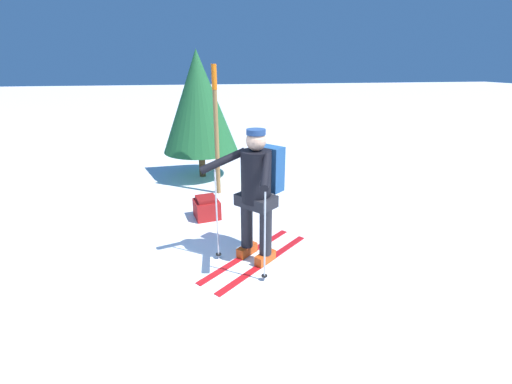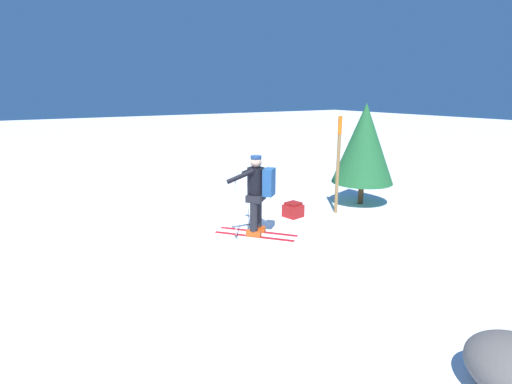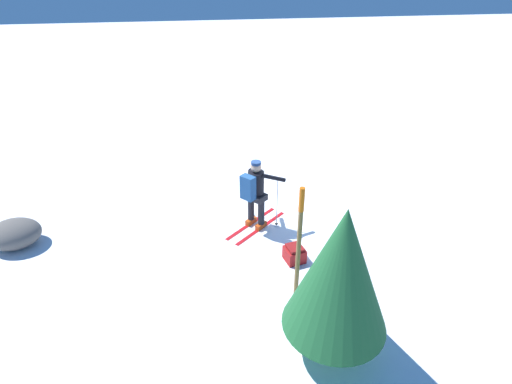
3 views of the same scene
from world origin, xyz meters
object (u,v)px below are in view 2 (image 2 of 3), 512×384
skier (258,190)px  pine_tree (364,144)px  dropped_backpack (293,210)px  trail_marker (338,158)px

skier → pine_tree: size_ratio=0.63×
pine_tree → dropped_backpack: bearing=-90.4°
trail_marker → pine_tree: (-0.26, 1.11, 0.24)m
dropped_backpack → pine_tree: 2.62m
trail_marker → pine_tree: bearing=103.2°
trail_marker → pine_tree: pine_tree is taller
skier → dropped_backpack: (-0.57, 1.35, -0.79)m
skier → pine_tree: pine_tree is taller
skier → trail_marker: 2.49m
skier → trail_marker: bearing=96.9°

